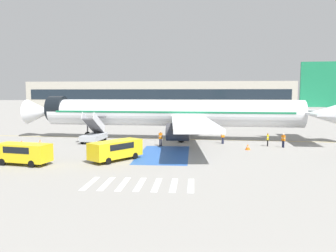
{
  "coord_description": "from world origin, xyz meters",
  "views": [
    {
      "loc": [
        3.05,
        -45.7,
        6.34
      ],
      "look_at": [
        -0.38,
        -2.86,
        2.17
      ],
      "focal_mm": 35.0,
      "sensor_mm": 36.0,
      "label": 1
    }
  ],
  "objects_px": {
    "service_van_2": "(116,149)",
    "ground_crew_2": "(223,136)",
    "terminal_building": "(159,96)",
    "traffic_cone_1": "(22,143)",
    "service_van_1": "(23,152)",
    "traffic_cone_2": "(40,142)",
    "ground_crew_0": "(283,139)",
    "ground_crew_1": "(268,139)",
    "traffic_cone_0": "(248,147)",
    "airliner": "(176,113)",
    "ground_crew_3": "(161,137)",
    "boarding_stairs_forward": "(94,135)",
    "fuel_tanker": "(212,116)"
  },
  "relations": [
    {
      "from": "airliner",
      "to": "ground_crew_1",
      "type": "xyz_separation_m",
      "value": [
        11.5,
        -5.47,
        -2.77
      ]
    },
    {
      "from": "ground_crew_0",
      "to": "terminal_building",
      "type": "xyz_separation_m",
      "value": [
        -25.29,
        95.92,
        4.77
      ]
    },
    {
      "from": "boarding_stairs_forward",
      "to": "ground_crew_1",
      "type": "bearing_deg",
      "value": -0.85
    },
    {
      "from": "service_van_2",
      "to": "traffic_cone_2",
      "type": "distance_m",
      "value": 14.91
    },
    {
      "from": "traffic_cone_1",
      "to": "terminal_building",
      "type": "xyz_separation_m",
      "value": [
        6.74,
        96.92,
        5.42
      ]
    },
    {
      "from": "ground_crew_0",
      "to": "terminal_building",
      "type": "height_order",
      "value": "terminal_building"
    },
    {
      "from": "service_van_1",
      "to": "ground_crew_1",
      "type": "xyz_separation_m",
      "value": [
        24.36,
        12.5,
        -0.22
      ]
    },
    {
      "from": "ground_crew_1",
      "to": "traffic_cone_1",
      "type": "bearing_deg",
      "value": 100.51
    },
    {
      "from": "ground_crew_2",
      "to": "traffic_cone_2",
      "type": "xyz_separation_m",
      "value": [
        -23.06,
        -2.65,
        -0.66
      ]
    },
    {
      "from": "service_van_1",
      "to": "traffic_cone_1",
      "type": "xyz_separation_m",
      "value": [
        -6.03,
        10.66,
        -0.84
      ]
    },
    {
      "from": "fuel_tanker",
      "to": "service_van_1",
      "type": "relative_size",
      "value": 1.69
    },
    {
      "from": "airliner",
      "to": "ground_crew_2",
      "type": "bearing_deg",
      "value": -118.47
    },
    {
      "from": "boarding_stairs_forward",
      "to": "traffic_cone_1",
      "type": "distance_m",
      "value": 8.9
    },
    {
      "from": "airliner",
      "to": "traffic_cone_2",
      "type": "distance_m",
      "value": 18.41
    },
    {
      "from": "ground_crew_1",
      "to": "traffic_cone_0",
      "type": "bearing_deg",
      "value": 142.24
    },
    {
      "from": "ground_crew_0",
      "to": "ground_crew_1",
      "type": "bearing_deg",
      "value": -155.78
    },
    {
      "from": "boarding_stairs_forward",
      "to": "terminal_building",
      "type": "relative_size",
      "value": 0.05
    },
    {
      "from": "terminal_building",
      "to": "fuel_tanker",
      "type": "bearing_deg",
      "value": -74.23
    },
    {
      "from": "ground_crew_1",
      "to": "terminal_building",
      "type": "xyz_separation_m",
      "value": [
        -23.64,
        95.08,
        4.81
      ]
    },
    {
      "from": "airliner",
      "to": "fuel_tanker",
      "type": "bearing_deg",
      "value": -10.65
    },
    {
      "from": "ground_crew_0",
      "to": "ground_crew_3",
      "type": "relative_size",
      "value": 0.91
    },
    {
      "from": "fuel_tanker",
      "to": "service_van_2",
      "type": "bearing_deg",
      "value": 155.39
    },
    {
      "from": "terminal_building",
      "to": "traffic_cone_0",
      "type": "bearing_deg",
      "value": -78.01
    },
    {
      "from": "traffic_cone_0",
      "to": "traffic_cone_1",
      "type": "bearing_deg",
      "value": 177.86
    },
    {
      "from": "ground_crew_3",
      "to": "traffic_cone_0",
      "type": "distance_m",
      "value": 10.45
    },
    {
      "from": "service_van_1",
      "to": "traffic_cone_2",
      "type": "bearing_deg",
      "value": -149.46
    },
    {
      "from": "ground_crew_0",
      "to": "service_van_1",
      "type": "bearing_deg",
      "value": -104.58
    },
    {
      "from": "traffic_cone_0",
      "to": "traffic_cone_2",
      "type": "xyz_separation_m",
      "value": [
        -25.53,
        1.8,
        -0.0
      ]
    },
    {
      "from": "ground_crew_1",
      "to": "ground_crew_3",
      "type": "relative_size",
      "value": 0.87
    },
    {
      "from": "ground_crew_3",
      "to": "service_van_1",
      "type": "bearing_deg",
      "value": -154.18
    },
    {
      "from": "airliner",
      "to": "traffic_cone_0",
      "type": "xyz_separation_m",
      "value": [
        8.65,
        -8.34,
        -3.38
      ]
    },
    {
      "from": "traffic_cone_2",
      "to": "terminal_building",
      "type": "distance_m",
      "value": 96.41
    },
    {
      "from": "airliner",
      "to": "boarding_stairs_forward",
      "type": "bearing_deg",
      "value": 112.72
    },
    {
      "from": "airliner",
      "to": "service_van_2",
      "type": "relative_size",
      "value": 8.37
    },
    {
      "from": "boarding_stairs_forward",
      "to": "traffic_cone_1",
      "type": "height_order",
      "value": "boarding_stairs_forward"
    },
    {
      "from": "fuel_tanker",
      "to": "ground_crew_1",
      "type": "bearing_deg",
      "value": -178.98
    },
    {
      "from": "service_van_2",
      "to": "terminal_building",
      "type": "distance_m",
      "value": 105.44
    },
    {
      "from": "fuel_tanker",
      "to": "traffic_cone_0",
      "type": "height_order",
      "value": "fuel_tanker"
    },
    {
      "from": "service_van_2",
      "to": "ground_crew_2",
      "type": "relative_size",
      "value": 3.17
    },
    {
      "from": "terminal_building",
      "to": "traffic_cone_1",
      "type": "bearing_deg",
      "value": -93.98
    },
    {
      "from": "service_van_1",
      "to": "traffic_cone_2",
      "type": "xyz_separation_m",
      "value": [
        -4.02,
        11.43,
        -0.83
      ]
    },
    {
      "from": "service_van_2",
      "to": "traffic_cone_0",
      "type": "xyz_separation_m",
      "value": [
        13.63,
        7.14,
        -0.83
      ]
    },
    {
      "from": "airliner",
      "to": "service_van_2",
      "type": "bearing_deg",
      "value": 165.82
    },
    {
      "from": "ground_crew_3",
      "to": "traffic_cone_2",
      "type": "xyz_separation_m",
      "value": [
        -15.29,
        -0.13,
        -0.76
      ]
    },
    {
      "from": "fuel_tanker",
      "to": "traffic_cone_2",
      "type": "xyz_separation_m",
      "value": [
        -23.12,
        -31.04,
        -1.47
      ]
    },
    {
      "from": "ground_crew_3",
      "to": "traffic_cone_1",
      "type": "height_order",
      "value": "ground_crew_3"
    },
    {
      "from": "traffic_cone_0",
      "to": "ground_crew_2",
      "type": "bearing_deg",
      "value": 119.0
    },
    {
      "from": "service_van_2",
      "to": "ground_crew_3",
      "type": "height_order",
      "value": "service_van_2"
    },
    {
      "from": "service_van_1",
      "to": "ground_crew_0",
      "type": "relative_size",
      "value": 3.09
    },
    {
      "from": "service_van_1",
      "to": "traffic_cone_1",
      "type": "bearing_deg",
      "value": -139.36
    }
  ]
}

